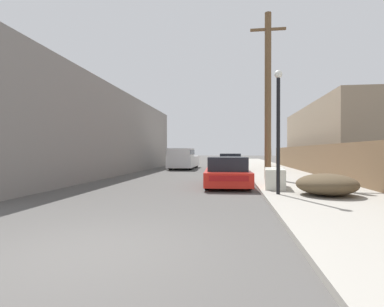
# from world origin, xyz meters

# --- Properties ---
(ground_plane) EXTENTS (220.00, 220.00, 0.00)m
(ground_plane) POSITION_xyz_m (0.00, 0.00, 0.00)
(ground_plane) COLOR #4F4C49
(sidewalk_curb) EXTENTS (4.20, 63.00, 0.12)m
(sidewalk_curb) POSITION_xyz_m (5.30, 23.50, 0.06)
(sidewalk_curb) COLOR #9E998E
(sidewalk_curb) RESTS_ON ground
(discarded_fridge) EXTENTS (0.90, 1.88, 0.77)m
(discarded_fridge) POSITION_xyz_m (3.81, 7.80, 0.49)
(discarded_fridge) COLOR silver
(discarded_fridge) RESTS_ON sidewalk_curb
(parked_sports_car_red) EXTENTS (2.08, 4.52, 1.29)m
(parked_sports_car_red) POSITION_xyz_m (1.95, 9.08, 0.58)
(parked_sports_car_red) COLOR red
(parked_sports_car_red) RESTS_ON ground
(car_parked_mid) EXTENTS (1.86, 4.36, 1.36)m
(car_parked_mid) POSITION_xyz_m (2.05, 19.62, 0.64)
(car_parked_mid) COLOR black
(car_parked_mid) RESTS_ON ground
(pickup_truck) EXTENTS (2.05, 5.88, 1.78)m
(pickup_truck) POSITION_xyz_m (-2.01, 21.54, 0.89)
(pickup_truck) COLOR silver
(pickup_truck) RESTS_ON ground
(utility_pole) EXTENTS (1.80, 0.33, 8.54)m
(utility_pole) POSITION_xyz_m (4.01, 11.65, 4.48)
(utility_pole) COLOR brown
(utility_pole) RESTS_ON sidewalk_curb
(street_lamp) EXTENTS (0.26, 0.26, 4.08)m
(street_lamp) POSITION_xyz_m (3.68, 5.98, 2.52)
(street_lamp) COLOR black
(street_lamp) RESTS_ON sidewalk_curb
(brush_pile) EXTENTS (1.90, 1.92, 0.69)m
(brush_pile) POSITION_xyz_m (5.19, 5.95, 0.47)
(brush_pile) COLOR brown
(brush_pile) RESTS_ON sidewalk_curb
(wooden_fence) EXTENTS (0.08, 31.02, 1.80)m
(wooden_fence) POSITION_xyz_m (7.25, 15.43, 1.02)
(wooden_fence) COLOR brown
(wooden_fence) RESTS_ON sidewalk_curb
(building_left_block) EXTENTS (7.00, 24.78, 5.48)m
(building_left_block) POSITION_xyz_m (-8.32, 15.44, 2.74)
(building_left_block) COLOR gray
(building_left_block) RESTS_ON ground
(building_right_house) EXTENTS (6.00, 16.66, 5.34)m
(building_right_house) POSITION_xyz_m (11.38, 22.35, 2.67)
(building_right_house) COLOR gray
(building_right_house) RESTS_ON ground
(pedestrian) EXTENTS (0.34, 0.34, 1.79)m
(pedestrian) POSITION_xyz_m (5.77, 25.12, 1.05)
(pedestrian) COLOR #282D42
(pedestrian) RESTS_ON sidewalk_curb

